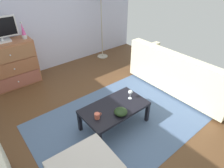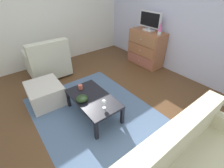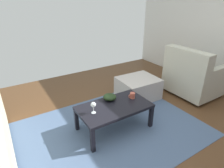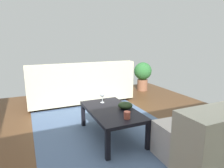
% 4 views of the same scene
% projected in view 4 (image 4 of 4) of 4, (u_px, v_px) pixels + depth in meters
% --- Properties ---
extents(ground_plane, '(5.44, 5.18, 0.05)m').
position_uv_depth(ground_plane, '(100.00, 146.00, 2.45)').
color(ground_plane, '#53361F').
extents(area_rug, '(2.60, 1.90, 0.01)m').
position_uv_depth(area_rug, '(109.00, 134.00, 2.70)').
color(area_rug, '#485E7F').
rests_on(area_rug, ground_plane).
extents(coffee_table, '(1.01, 0.57, 0.38)m').
position_uv_depth(coffee_table, '(112.00, 113.00, 2.57)').
color(coffee_table, black).
rests_on(coffee_table, ground_plane).
extents(wine_glass, '(0.07, 0.07, 0.16)m').
position_uv_depth(wine_glass, '(102.00, 95.00, 2.82)').
color(wine_glass, silver).
rests_on(wine_glass, coffee_table).
extents(mug, '(0.11, 0.08, 0.08)m').
position_uv_depth(mug, '(127.00, 115.00, 2.26)').
color(mug, '#BB5743').
rests_on(mug, coffee_table).
extents(bowl_decorative, '(0.19, 0.19, 0.09)m').
position_uv_depth(bowl_decorative, '(125.00, 105.00, 2.59)').
color(bowl_decorative, black).
rests_on(bowl_decorative, coffee_table).
extents(couch_large, '(0.85, 2.10, 0.83)m').
position_uv_depth(couch_large, '(81.00, 86.00, 4.08)').
color(couch_large, '#332319').
rests_on(couch_large, ground_plane).
extents(ottoman, '(0.72, 0.63, 0.39)m').
position_uv_depth(ottoman, '(194.00, 146.00, 2.03)').
color(ottoman, '#B7B0A9').
rests_on(ottoman, ground_plane).
extents(potted_plant, '(0.44, 0.44, 0.72)m').
position_uv_depth(potted_plant, '(143.00, 74.00, 4.96)').
color(potted_plant, brown).
rests_on(potted_plant, ground_plane).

